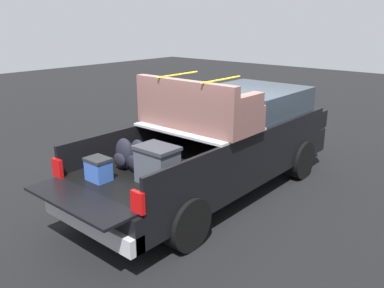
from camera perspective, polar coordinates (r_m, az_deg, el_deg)
ground_plane at (r=7.58m, az=2.98°, el=-6.91°), size 40.00×40.00×0.00m
pickup_truck at (r=7.50m, az=4.67°, el=0.54°), size 6.05×2.06×2.23m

